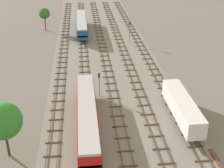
{
  "coord_description": "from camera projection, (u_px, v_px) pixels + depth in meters",
  "views": [
    {
      "loc": [
        -5.34,
        -10.97,
        27.54
      ],
      "look_at": [
        0.0,
        40.41,
        1.5
      ],
      "focal_mm": 49.53,
      "sensor_mm": 36.0,
      "label": 1
    }
  ],
  "objects": [
    {
      "name": "track_far_left",
      "position": [
        62.0,
        59.0,
        72.27
      ],
      "size": [
        2.4,
        126.0,
        0.29
      ],
      "color": "#47382D",
      "rests_on": "ground"
    },
    {
      "name": "track_left",
      "position": [
        84.0,
        59.0,
        72.73
      ],
      "size": [
        2.4,
        126.0,
        0.29
      ],
      "color": "#47382D",
      "rests_on": "ground"
    },
    {
      "name": "track_centre_right",
      "position": [
        146.0,
        56.0,
        74.12
      ],
      "size": [
        2.4,
        126.0,
        0.29
      ],
      "color": "#47382D",
      "rests_on": "ground"
    },
    {
      "name": "passenger_coach_left_nearest",
      "position": [
        87.0,
        115.0,
        46.28
      ],
      "size": [
        2.96,
        22.0,
        3.8
      ],
      "color": "red",
      "rests_on": "ground"
    },
    {
      "name": "track_centre_left",
      "position": [
        105.0,
        58.0,
        73.19
      ],
      "size": [
        2.4,
        126.0,
        0.29
      ],
      "color": "#47382D",
      "rests_on": "ground"
    },
    {
      "name": "lineside_tree_0",
      "position": [
        3.0,
        121.0,
        39.4
      ],
      "size": [
        4.97,
        4.97,
        8.09
      ],
      "color": "#4C331E",
      "rests_on": "ground"
    },
    {
      "name": "lineside_tree_1",
      "position": [
        44.0,
        14.0,
        90.79
      ],
      "size": [
        3.23,
        3.23,
        6.85
      ],
      "color": "#4C331E",
      "rests_on": "ground"
    },
    {
      "name": "signal_post_nearest",
      "position": [
        130.0,
        30.0,
        81.64
      ],
      "size": [
        0.28,
        0.47,
        5.76
      ],
      "color": "gray",
      "rests_on": "ground"
    },
    {
      "name": "track_centre",
      "position": [
        126.0,
        57.0,
        73.65
      ],
      "size": [
        2.4,
        126.0,
        0.29
      ],
      "color": "#47382D",
      "rests_on": "ground"
    },
    {
      "name": "freight_boxcar_centre_right_near",
      "position": [
        182.0,
        107.0,
        48.59
      ],
      "size": [
        2.87,
        14.0,
        3.6
      ],
      "color": "white",
      "rests_on": "ground"
    },
    {
      "name": "ground_plane",
      "position": [
        105.0,
        60.0,
        72.37
      ],
      "size": [
        480.0,
        480.0,
        0.0
      ],
      "primitive_type": "plane",
      "color": "slate"
    },
    {
      "name": "signal_post_near",
      "position": [
        99.0,
        81.0,
        55.52
      ],
      "size": [
        0.28,
        0.47,
        4.66
      ],
      "color": "gray",
      "rests_on": "ground"
    },
    {
      "name": "passenger_coach_left_mid",
      "position": [
        82.0,
        24.0,
        90.54
      ],
      "size": [
        2.96,
        22.0,
        3.8
      ],
      "color": "#194C8C",
      "rests_on": "ground"
    },
    {
      "name": "ballast_bed",
      "position": [
        105.0,
        60.0,
        72.37
      ],
      "size": [
        23.97,
        176.0,
        0.01
      ],
      "primitive_type": "cube",
      "color": "gray",
      "rests_on": "ground"
    }
  ]
}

